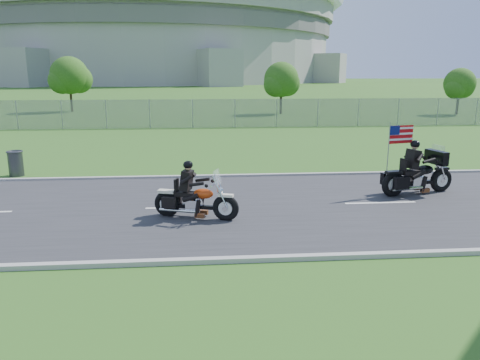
{
  "coord_description": "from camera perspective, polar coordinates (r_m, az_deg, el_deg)",
  "views": [
    {
      "loc": [
        -1.43,
        -13.35,
        4.01
      ],
      "look_at": [
        -0.32,
        0.0,
        0.84
      ],
      "focal_mm": 35.0,
      "sensor_mm": 36.0,
      "label": 1
    }
  ],
  "objects": [
    {
      "name": "tree_fence_near",
      "position": [
        44.04,
        5.1,
        11.88
      ],
      "size": [
        3.52,
        3.28,
        4.75
      ],
      "color": "#382316",
      "rests_on": "ground"
    },
    {
      "name": "stadium",
      "position": [
        184.65,
        -11.02,
        16.64
      ],
      "size": [
        140.4,
        140.4,
        29.2
      ],
      "color": "#A3A099",
      "rests_on": "ground"
    },
    {
      "name": "road",
      "position": [
        14.0,
        1.29,
        -3.26
      ],
      "size": [
        120.0,
        8.0,
        0.04
      ],
      "primitive_type": "cube",
      "color": "#28282B",
      "rests_on": "ground"
    },
    {
      "name": "tree_fence_far",
      "position": [
        47.59,
        25.21,
        10.4
      ],
      "size": [
        3.08,
        2.87,
        4.2
      ],
      "color": "#382316",
      "rests_on": "ground"
    },
    {
      "name": "tree_fence_mid",
      "position": [
        49.02,
        -20.01,
        11.68
      ],
      "size": [
        3.96,
        3.69,
        5.3
      ],
      "color": "#382316",
      "rests_on": "ground"
    },
    {
      "name": "fence",
      "position": [
        33.67,
        -10.95,
        7.92
      ],
      "size": [
        60.0,
        0.03,
        2.0
      ],
      "primitive_type": "cube",
      "color": "gray",
      "rests_on": "ground"
    },
    {
      "name": "motorcycle_lead",
      "position": [
        12.84,
        -5.58,
        -2.54
      ],
      "size": [
        2.36,
        1.09,
        1.64
      ],
      "rotation": [
        0.0,
        0.0,
        -0.32
      ],
      "color": "black",
      "rests_on": "ground"
    },
    {
      "name": "trash_can",
      "position": [
        20.0,
        -25.66,
        1.79
      ],
      "size": [
        0.57,
        0.57,
        0.95
      ],
      "primitive_type": "cylinder",
      "rotation": [
        0.0,
        0.0,
        0.03
      ],
      "color": "#37373D",
      "rests_on": "ground"
    },
    {
      "name": "curb_south",
      "position": [
        10.2,
        3.72,
        -9.56
      ],
      "size": [
        120.0,
        0.18,
        0.12
      ],
      "primitive_type": "cube",
      "color": "#9E9B93",
      "rests_on": "ground"
    },
    {
      "name": "ground",
      "position": [
        14.01,
        1.29,
        -3.34
      ],
      "size": [
        420.0,
        420.0,
        0.0
      ],
      "primitive_type": "plane",
      "color": "#29551A",
      "rests_on": "ground"
    },
    {
      "name": "motorcycle_follow",
      "position": [
        16.33,
        20.85,
        0.44
      ],
      "size": [
        2.69,
        1.18,
        2.27
      ],
      "rotation": [
        0.0,
        0.0,
        0.24
      ],
      "color": "black",
      "rests_on": "ground"
    },
    {
      "name": "curb_north",
      "position": [
        17.9,
        -0.07,
        0.51
      ],
      "size": [
        120.0,
        0.18,
        0.12
      ],
      "primitive_type": "cube",
      "color": "#9E9B93",
      "rests_on": "ground"
    }
  ]
}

